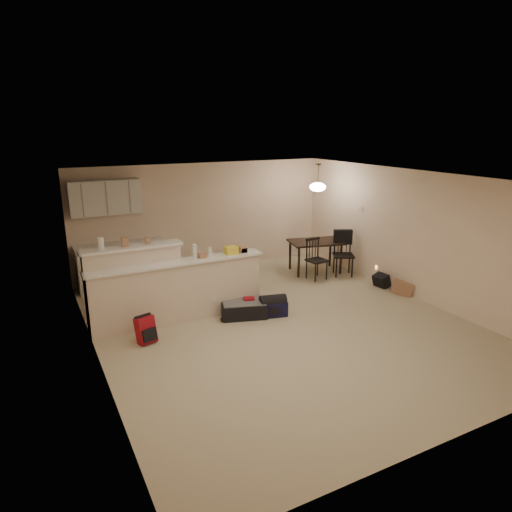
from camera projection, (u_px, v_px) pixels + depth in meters
room at (281, 254)px, 7.57m from camera, size 7.00×7.02×2.50m
breakfast_bar at (163, 289)px, 7.81m from camera, size 3.08×0.58×1.39m
upper_cabinets at (105, 197)px, 9.25m from camera, size 1.40×0.34×0.70m
kitchen_counter at (122, 266)px, 9.63m from camera, size 1.80×0.60×0.90m
thermostat at (361, 210)px, 10.14m from camera, size 0.02×0.12×0.12m
jar at (101, 244)px, 7.28m from camera, size 0.10×0.10×0.20m
cereal_box at (125, 242)px, 7.45m from camera, size 0.10×0.07×0.16m
small_box at (148, 241)px, 7.62m from camera, size 0.08×0.06×0.12m
bottle_a at (195, 252)px, 7.82m from camera, size 0.07×0.07×0.26m
bottle_b at (210, 252)px, 7.96m from camera, size 0.06×0.06×0.18m
bag_lump at (231, 250)px, 8.14m from camera, size 0.22×0.18×0.14m
pouch at (243, 250)px, 8.26m from camera, size 0.12×0.10×0.08m
extra_item_x at (202, 255)px, 7.91m from camera, size 0.13×0.10×0.10m
extra_item_y at (242, 249)px, 8.25m from camera, size 0.12×0.10×0.11m
dining_table at (315, 245)px, 10.54m from camera, size 1.33×1.03×0.73m
pendant_lamp at (318, 187)px, 10.17m from camera, size 0.36×0.36×0.62m
dining_chair_near at (317, 259)px, 10.07m from camera, size 0.44×0.42×0.92m
dining_chair_far at (344, 254)px, 10.31m from camera, size 0.58×0.57×1.01m
suitcase at (244, 309)px, 8.18m from camera, size 0.90×0.72×0.27m
red_backpack at (146, 330)px, 7.17m from camera, size 0.32×0.25×0.42m
navy_duffel at (273, 309)px, 8.20m from camera, size 0.54×0.37×0.27m
black_daypack at (381, 281)px, 9.66m from camera, size 0.24×0.33×0.27m
cardboard_sheet at (402, 289)px, 9.14m from camera, size 0.19×0.39×0.32m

